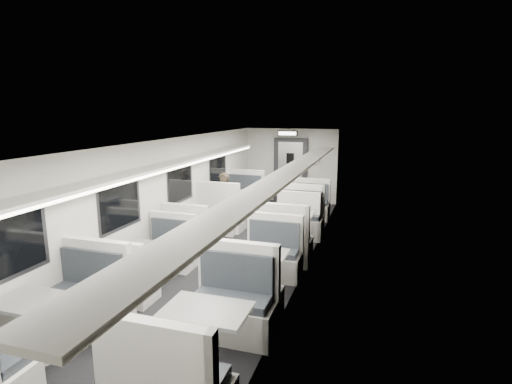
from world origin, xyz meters
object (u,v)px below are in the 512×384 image
Objects in this scene: booth_right_c at (260,273)px; exit_sign at (288,133)px; booth_right_a at (306,212)px; booth_left_c at (149,263)px; booth_left_b at (204,226)px; passenger at (224,201)px; booth_right_d at (207,341)px; booth_right_b at (291,230)px; booth_left_a at (233,206)px; vestibule_door at (290,171)px; booth_left_d at (41,330)px.

booth_right_c is 6.67m from exit_sign.
booth_right_a is at bearing -65.24° from exit_sign.
booth_left_c is 0.94× the size of booth_right_a.
passenger reaches higher than booth_left_b.
booth_right_c is (2.00, -2.23, 0.01)m from booth_left_b.
booth_left_b is 3.33× the size of exit_sign.
passenger is (-1.93, 5.37, 0.31)m from booth_right_d.
booth_right_a is at bearing 46.12° from passenger.
booth_right_b reaches higher than booth_right_a.
booth_right_c is at bearing -48.11° from booth_left_b.
booth_right_a is at bearing 90.00° from booth_right_d.
booth_left_c is 6.77m from exit_sign.
booth_left_a is at bearing -178.45° from booth_right_a.
passenger is (-1.93, 0.89, 0.31)m from booth_right_b.
booth_right_d is 8.68m from exit_sign.
booth_right_b is 2.15m from passenger.
booth_left_b is 1.42× the size of passenger.
vestibule_door reaches higher than booth_left_a.
booth_left_c is 0.92× the size of booth_right_c.
booth_left_b is at bearing -102.33° from vestibule_door.
booth_left_d reaches higher than booth_left_c.
booth_left_b is 4.73m from vestibule_door.
booth_right_b reaches higher than booth_left_c.
booth_left_c is 3.18m from booth_right_b.
passenger reaches higher than booth_left_c.
vestibule_door reaches higher than booth_left_b.
booth_right_c is 2.10m from booth_right_d.
booth_right_a is 6.25m from booth_right_d.
booth_left_b is 2.32m from booth_left_c.
booth_left_a is at bearing 90.00° from booth_left_c.
booth_right_d reaches higher than booth_left_c.
vestibule_door reaches higher than booth_right_b.
passenger is (0.07, 3.37, 0.38)m from booth_left_c.
booth_left_c is 0.93× the size of vestibule_door.
vestibule_door is (-1.00, 4.43, 0.62)m from booth_right_b.
booth_right_a is (2.00, 1.92, 0.00)m from booth_left_b.
booth_left_a reaches higher than booth_right_c.
booth_left_a is 6.51m from booth_right_d.
booth_right_d is at bearing -90.00° from booth_right_c.
booth_right_c is 1.01× the size of vestibule_door.
vestibule_door is at bearing 83.84° from booth_left_d.
booth_left_d is 0.97× the size of booth_right_d.
exit_sign is at bearing 98.99° from booth_right_c.
booth_right_c is at bearing -37.71° from passenger.
booth_left_b is (0.00, -1.87, -0.05)m from booth_left_a.
booth_left_a is at bearing 90.00° from booth_left_d.
booth_left_a is 1.01× the size of booth_right_b.
booth_right_b is at bearing -75.76° from exit_sign.
booth_right_d is (0.00, -4.48, 0.00)m from booth_right_b.
booth_right_c is (0.00, -2.38, -0.04)m from booth_right_b.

